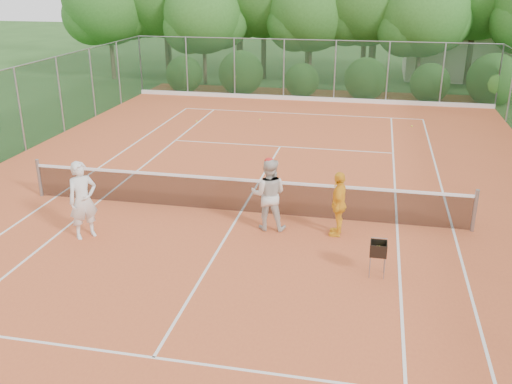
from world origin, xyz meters
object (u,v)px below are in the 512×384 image
at_px(player_yellow, 339,204).
at_px(player_white, 83,200).
at_px(player_center_grp, 269,194).
at_px(ball_hopper, 378,249).

bearing_deg(player_yellow, player_white, -74.60).
xyz_separation_m(player_white, player_center_grp, (4.26, 1.39, -0.03)).
distance_m(player_yellow, ball_hopper, 2.13).
distance_m(player_white, ball_hopper, 6.99).
bearing_deg(ball_hopper, player_white, 167.97).
xyz_separation_m(player_center_grp, player_yellow, (1.72, -0.00, -0.11)).
height_order(player_white, ball_hopper, player_white).
relative_size(player_yellow, ball_hopper, 2.12).
distance_m(player_white, player_center_grp, 4.48).
xyz_separation_m(player_center_grp, ball_hopper, (2.70, -1.89, -0.32)).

